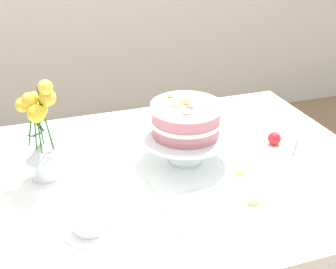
{
  "coord_description": "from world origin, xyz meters",
  "views": [
    {
      "loc": [
        -0.36,
        -1.17,
        1.49
      ],
      "look_at": [
        0.04,
        0.01,
        0.86
      ],
      "focal_mm": 48.54,
      "sensor_mm": 36.0,
      "label": 1
    }
  ],
  "objects_px": {
    "dining_table": "(158,200)",
    "fallen_rose": "(275,139)",
    "layer_cake": "(186,119)",
    "flower_vase": "(41,136)",
    "teacup": "(89,225)",
    "cake_stand": "(186,139)"
  },
  "relations": [
    {
      "from": "teacup",
      "to": "layer_cake",
      "type": "bearing_deg",
      "value": 35.77
    },
    {
      "from": "dining_table",
      "to": "layer_cake",
      "type": "distance_m",
      "value": 0.27
    },
    {
      "from": "dining_table",
      "to": "cake_stand",
      "type": "relative_size",
      "value": 4.83
    },
    {
      "from": "dining_table",
      "to": "fallen_rose",
      "type": "xyz_separation_m",
      "value": [
        0.45,
        0.07,
        0.11
      ]
    },
    {
      "from": "teacup",
      "to": "fallen_rose",
      "type": "height_order",
      "value": "teacup"
    },
    {
      "from": "cake_stand",
      "to": "layer_cake",
      "type": "bearing_deg",
      "value": -130.85
    },
    {
      "from": "layer_cake",
      "to": "teacup",
      "type": "distance_m",
      "value": 0.46
    },
    {
      "from": "cake_stand",
      "to": "fallen_rose",
      "type": "xyz_separation_m",
      "value": [
        0.34,
        0.01,
        -0.06
      ]
    },
    {
      "from": "dining_table",
      "to": "layer_cake",
      "type": "bearing_deg",
      "value": 26.77
    },
    {
      "from": "cake_stand",
      "to": "flower_vase",
      "type": "height_order",
      "value": "flower_vase"
    },
    {
      "from": "layer_cake",
      "to": "flower_vase",
      "type": "xyz_separation_m",
      "value": [
        -0.44,
        0.05,
        -0.01
      ]
    },
    {
      "from": "cake_stand",
      "to": "teacup",
      "type": "height_order",
      "value": "cake_stand"
    },
    {
      "from": "dining_table",
      "to": "cake_stand",
      "type": "distance_m",
      "value": 0.21
    },
    {
      "from": "cake_stand",
      "to": "dining_table",
      "type": "bearing_deg",
      "value": -153.22
    },
    {
      "from": "flower_vase",
      "to": "teacup",
      "type": "distance_m",
      "value": 0.34
    },
    {
      "from": "fallen_rose",
      "to": "flower_vase",
      "type": "bearing_deg",
      "value": 177.38
    },
    {
      "from": "cake_stand",
      "to": "layer_cake",
      "type": "xyz_separation_m",
      "value": [
        -0.0,
        -0.0,
        0.07
      ]
    },
    {
      "from": "flower_vase",
      "to": "fallen_rose",
      "type": "relative_size",
      "value": 2.6
    },
    {
      "from": "cake_stand",
      "to": "fallen_rose",
      "type": "height_order",
      "value": "cake_stand"
    },
    {
      "from": "dining_table",
      "to": "flower_vase",
      "type": "relative_size",
      "value": 4.36
    },
    {
      "from": "flower_vase",
      "to": "teacup",
      "type": "relative_size",
      "value": 2.48
    },
    {
      "from": "layer_cake",
      "to": "cake_stand",
      "type": "bearing_deg",
      "value": 49.15
    }
  ]
}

